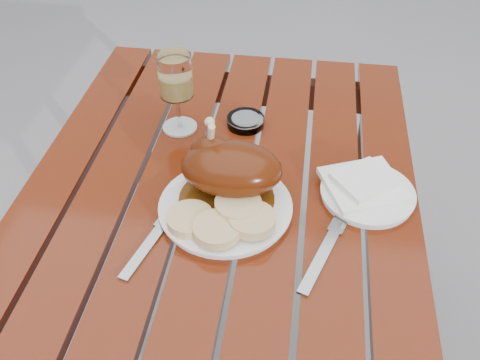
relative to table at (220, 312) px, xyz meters
name	(u,v)px	position (x,y,z in m)	size (l,w,h in m)	color
table	(220,312)	(0.00, 0.00, 0.00)	(0.80, 1.20, 0.75)	maroon
dinner_plate	(226,208)	(0.02, -0.02, 0.38)	(0.26, 0.26, 0.02)	white
roast_duck	(228,168)	(0.02, 0.03, 0.45)	(0.20, 0.19, 0.14)	#522909
bread_dumplings	(224,218)	(0.03, -0.07, 0.41)	(0.20, 0.15, 0.03)	#D7B983
wine_glass	(177,93)	(-0.13, 0.23, 0.47)	(0.08, 0.08, 0.19)	tan
side_plate	(367,194)	(0.30, 0.06, 0.38)	(0.19, 0.19, 0.02)	white
napkin	(363,185)	(0.29, 0.07, 0.40)	(0.15, 0.14, 0.01)	white
ashtray	(246,121)	(0.02, 0.27, 0.39)	(0.09, 0.09, 0.02)	#B2B7BC
fork	(147,247)	(-0.10, -0.14, 0.38)	(0.02, 0.16, 0.01)	gray
knife	(325,250)	(0.22, -0.10, 0.38)	(0.02, 0.22, 0.01)	gray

